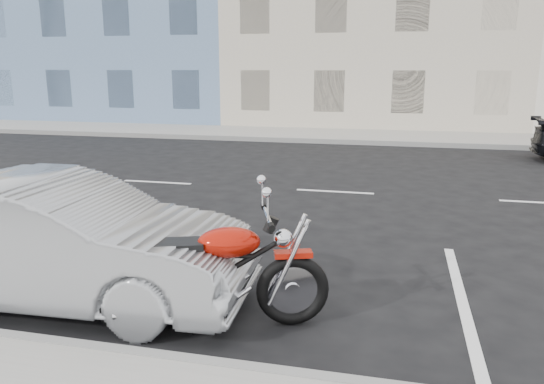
% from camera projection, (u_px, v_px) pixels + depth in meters
% --- Properties ---
extents(ground, '(120.00, 120.00, 0.00)m').
position_uv_depth(ground, '(435.00, 197.00, 10.56)').
color(ground, black).
rests_on(ground, ground).
extents(sidewalk_far, '(80.00, 3.40, 0.15)m').
position_uv_depth(sidewalk_far, '(283.00, 134.00, 19.91)').
color(sidewalk_far, gray).
rests_on(sidewalk_far, ground).
extents(curb_far, '(80.00, 0.12, 0.16)m').
position_uv_depth(curb_far, '(272.00, 140.00, 18.30)').
color(curb_far, gray).
rests_on(curb_far, ground).
extents(motorcycle, '(2.23, 1.04, 1.16)m').
position_uv_depth(motorcycle, '(296.00, 275.00, 5.23)').
color(motorcycle, black).
rests_on(motorcycle, ground).
extents(sedan_silver, '(4.31, 1.67, 1.40)m').
position_uv_depth(sedan_silver, '(56.00, 241.00, 5.72)').
color(sedan_silver, '#979A9E').
rests_on(sedan_silver, ground).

